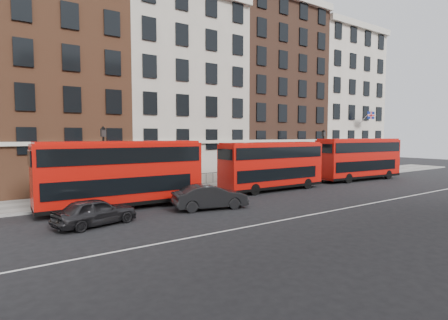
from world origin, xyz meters
TOP-DOWN VIEW (x-y plane):
  - ground at (0.00, 0.00)m, footprint 120.00×120.00m
  - pavement at (0.00, 10.50)m, footprint 80.00×5.00m
  - kerb at (0.00, 8.00)m, footprint 80.00×0.30m
  - road_centre_line at (0.00, -2.00)m, footprint 70.00×0.12m
  - building_terrace at (-0.31, 17.88)m, footprint 64.00×11.95m
  - bus_b at (-9.62, 6.36)m, footprint 10.66×2.89m
  - bus_c at (3.66, 6.36)m, footprint 10.08×2.55m
  - bus_d at (16.22, 6.36)m, footprint 10.82×3.32m
  - car_rear at (-12.23, 2.87)m, footprint 4.65×2.71m
  - car_front at (-4.92, 2.94)m, footprint 5.14×2.72m
  - lamp_post_left at (-10.08, 8.74)m, footprint 0.44×0.44m
  - lamp_post_right at (13.94, 9.29)m, footprint 0.44×0.44m
  - traffic_light at (24.85, 8.63)m, footprint 0.25×0.45m
  - iron_railings at (0.00, 12.70)m, footprint 6.60×0.06m

SIDE VIEW (x-z plane):
  - ground at x=0.00m, z-range 0.00..0.00m
  - road_centre_line at x=0.00m, z-range 0.00..0.01m
  - pavement at x=0.00m, z-range 0.00..0.15m
  - kerb at x=0.00m, z-range 0.00..0.16m
  - iron_railings at x=0.00m, z-range 0.15..1.15m
  - car_rear at x=-12.23m, z-range 0.00..1.49m
  - car_front at x=-4.92m, z-range 0.00..1.61m
  - bus_c at x=3.66m, z-range 0.15..4.37m
  - bus_b at x=-9.62m, z-range 0.16..4.61m
  - bus_d at x=16.22m, z-range 0.16..4.65m
  - traffic_light at x=24.85m, z-range 0.81..4.08m
  - lamp_post_left at x=-10.08m, z-range 0.42..5.74m
  - lamp_post_right at x=13.94m, z-range 0.42..5.74m
  - building_terrace at x=-0.31m, z-range -0.76..21.24m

